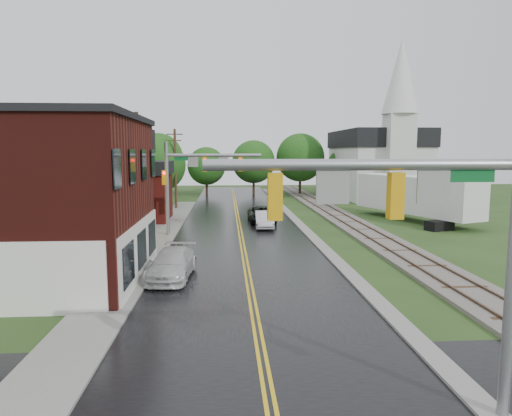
{
  "coord_description": "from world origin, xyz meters",
  "views": [
    {
      "loc": [
        -1.09,
        -8.0,
        6.49
      ],
      "look_at": [
        0.48,
        16.02,
        3.5
      ],
      "focal_mm": 32.0,
      "sensor_mm": 36.0,
      "label": 1
    }
  ],
  "objects": [
    {
      "name": "semi_trailer",
      "position": [
        16.53,
        33.24,
        2.46
      ],
      "size": [
        7.54,
        13.73,
        4.19
      ],
      "color": "black",
      "rests_on": "ground"
    },
    {
      "name": "main_road",
      "position": [
        0.0,
        30.0,
        0.0
      ],
      "size": [
        10.0,
        90.0,
        0.02
      ],
      "primitive_type": "cube",
      "color": "black",
      "rests_on": "ground"
    },
    {
      "name": "tree_left_c",
      "position": [
        -13.85,
        39.9,
        4.51
      ],
      "size": [
        6.0,
        6.0,
        7.65
      ],
      "color": "black",
      "rests_on": "ground"
    },
    {
      "name": "pickup_white",
      "position": [
        -3.91,
        15.14,
        0.73
      ],
      "size": [
        2.47,
        5.17,
        1.45
      ],
      "primitive_type": "imported",
      "rotation": [
        0.0,
        0.0,
        -0.09
      ],
      "color": "silver",
      "rests_on": "ground"
    },
    {
      "name": "tree_left_b",
      "position": [
        -17.85,
        31.9,
        5.72
      ],
      "size": [
        7.6,
        7.6,
        9.69
      ],
      "color": "black",
      "rests_on": "ground"
    },
    {
      "name": "yellow_house",
      "position": [
        -11.0,
        26.0,
        3.2
      ],
      "size": [
        8.0,
        7.0,
        6.4
      ],
      "primitive_type": "cube",
      "color": "tan",
      "rests_on": "ground"
    },
    {
      "name": "curb_right",
      "position": [
        5.4,
        35.0,
        0.0
      ],
      "size": [
        0.8,
        70.0,
        0.12
      ],
      "primitive_type": "cube",
      "color": "gray",
      "rests_on": "ground"
    },
    {
      "name": "railroad",
      "position": [
        10.0,
        35.0,
        0.11
      ],
      "size": [
        3.2,
        80.0,
        0.3
      ],
      "color": "#59544C",
      "rests_on": "ground"
    },
    {
      "name": "sedan_silver",
      "position": [
        2.11,
        30.27,
        0.71
      ],
      "size": [
        1.64,
        4.35,
        1.42
      ],
      "primitive_type": "imported",
      "rotation": [
        0.0,
        0.0,
        -0.03
      ],
      "color": "silver",
      "rests_on": "ground"
    },
    {
      "name": "utility_pole_b",
      "position": [
        -6.8,
        22.0,
        4.72
      ],
      "size": [
        1.8,
        0.28,
        9.0
      ],
      "color": "#382616",
      "rests_on": "ground"
    },
    {
      "name": "utility_pole_c",
      "position": [
        -6.8,
        44.0,
        4.72
      ],
      "size": [
        1.8,
        0.28,
        9.0
      ],
      "color": "#382616",
      "rests_on": "ground"
    },
    {
      "name": "sidewalk_left",
      "position": [
        -6.2,
        25.0,
        0.0
      ],
      "size": [
        2.4,
        50.0,
        0.12
      ],
      "primitive_type": "cube",
      "color": "gray",
      "rests_on": "ground"
    },
    {
      "name": "traffic_signal_near",
      "position": [
        3.47,
        2.0,
        4.97
      ],
      "size": [
        7.34,
        0.3,
        7.2
      ],
      "color": "gray",
      "rests_on": "ground"
    },
    {
      "name": "church",
      "position": [
        20.0,
        53.74,
        5.83
      ],
      "size": [
        10.4,
        18.4,
        20.0
      ],
      "color": "silver",
      "rests_on": "ground"
    },
    {
      "name": "tree_left_e",
      "position": [
        -8.85,
        45.9,
        4.81
      ],
      "size": [
        6.4,
        6.4,
        8.16
      ],
      "color": "black",
      "rests_on": "ground"
    },
    {
      "name": "suv_dark",
      "position": [
        2.16,
        33.44,
        0.71
      ],
      "size": [
        2.49,
        5.18,
        1.42
      ],
      "primitive_type": "imported",
      "rotation": [
        0.0,
        0.0,
        0.03
      ],
      "color": "black",
      "rests_on": "ground"
    },
    {
      "name": "traffic_signal_far",
      "position": [
        -3.47,
        27.0,
        4.97
      ],
      "size": [
        7.34,
        0.43,
        7.2
      ],
      "color": "gray",
      "rests_on": "ground"
    },
    {
      "name": "darkred_building",
      "position": [
        -10.0,
        35.0,
        2.2
      ],
      "size": [
        7.0,
        6.0,
        4.4
      ],
      "primitive_type": "cube",
      "color": "#3F0F0C",
      "rests_on": "ground"
    }
  ]
}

